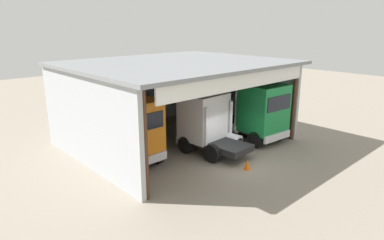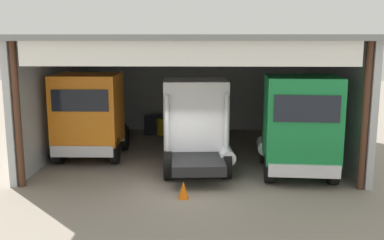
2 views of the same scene
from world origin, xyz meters
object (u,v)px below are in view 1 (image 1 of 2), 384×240
object	(u,v)px
truck_green_center_bay	(259,112)
tool_cart	(116,128)
oil_drum	(124,128)
traffic_cone	(247,165)
truck_orange_yard_outside	(130,132)
truck_white_left_bay	(207,122)

from	to	relation	value
truck_green_center_bay	tool_cart	size ratio (longest dim) A/B	5.23
oil_drum	traffic_cone	size ratio (longest dim) A/B	1.60
truck_green_center_bay	truck_orange_yard_outside	bearing A→B (deg)	-11.49
tool_cart	traffic_cone	world-z (taller)	tool_cart
tool_cart	traffic_cone	xyz separation A→B (m)	(2.05, -9.73, -0.22)
truck_orange_yard_outside	traffic_cone	size ratio (longest dim) A/B	8.53
truck_white_left_bay	tool_cart	xyz separation A→B (m)	(-2.40, 6.36, -1.31)
truck_green_center_bay	tool_cart	distance (m)	9.71
truck_white_left_bay	truck_green_center_bay	distance (m)	3.88
truck_orange_yard_outside	oil_drum	size ratio (longest dim) A/B	5.34
truck_white_left_bay	truck_green_center_bay	xyz separation A→B (m)	(3.74, -1.01, 0.13)
truck_green_center_bay	oil_drum	distance (m)	9.25
truck_green_center_bay	oil_drum	xyz separation A→B (m)	(-5.66, 7.17, -1.49)
truck_orange_yard_outside	truck_white_left_bay	size ratio (longest dim) A/B	1.10
oil_drum	traffic_cone	distance (m)	9.65
truck_orange_yard_outside	truck_green_center_bay	size ratio (longest dim) A/B	0.91
tool_cart	traffic_cone	size ratio (longest dim) A/B	1.79
truck_green_center_bay	traffic_cone	distance (m)	5.01
truck_white_left_bay	traffic_cone	distance (m)	3.72
truck_orange_yard_outside	truck_green_center_bay	bearing A→B (deg)	164.30
truck_white_left_bay	traffic_cone	size ratio (longest dim) A/B	7.74
truck_white_left_bay	oil_drum	world-z (taller)	truck_white_left_bay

